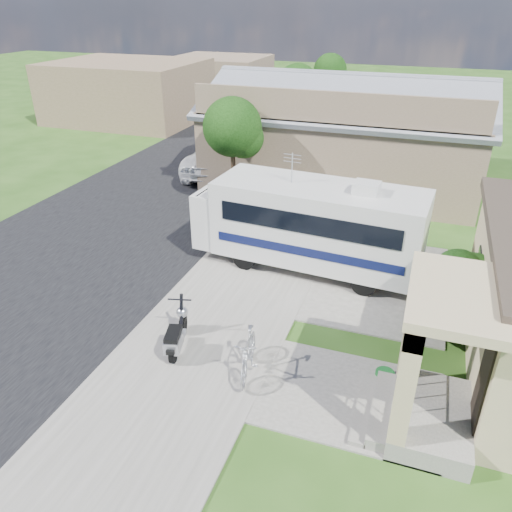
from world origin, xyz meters
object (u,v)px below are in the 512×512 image
(bicycle, at_px, (248,355))
(van, at_px, (261,126))
(garden_hose, at_px, (384,376))
(motorhome, at_px, (310,222))
(scooter, at_px, (177,334))
(shrub, at_px, (455,295))
(pickup_truck, at_px, (223,155))

(bicycle, bearing_deg, van, 98.24)
(van, relative_size, garden_hose, 12.28)
(motorhome, xyz_separation_m, van, (-6.86, 15.31, -0.83))
(motorhome, bearing_deg, scooter, -105.97)
(scooter, bearing_deg, bicycle, -21.55)
(shrub, xyz_separation_m, bicycle, (-4.48, -3.03, -0.80))
(bicycle, xyz_separation_m, pickup_truck, (-6.52, 14.05, 0.32))
(bicycle, height_order, van, van)
(bicycle, distance_m, van, 22.07)
(bicycle, height_order, garden_hose, bicycle)
(shrub, height_order, garden_hose, shrub)
(shrub, bearing_deg, motorhome, 149.32)
(motorhome, height_order, shrub, motorhome)
(motorhome, xyz_separation_m, scooter, (-2.04, -5.45, -1.11))
(motorhome, distance_m, shrub, 5.18)
(pickup_truck, bearing_deg, van, -95.18)
(pickup_truck, bearing_deg, shrub, 127.12)
(bicycle, relative_size, pickup_truck, 0.29)
(scooter, relative_size, garden_hose, 3.93)
(bicycle, xyz_separation_m, garden_hose, (3.12, 0.86, -0.45))
(scooter, distance_m, garden_hose, 5.19)
(motorhome, bearing_deg, bicycle, -85.77)
(pickup_truck, bearing_deg, garden_hose, 118.35)
(pickup_truck, distance_m, garden_hose, 16.35)
(shrub, relative_size, garden_hose, 5.97)
(pickup_truck, bearing_deg, motorhome, 120.18)
(shrub, relative_size, scooter, 1.52)
(scooter, bearing_deg, motorhome, 54.28)
(garden_hose, bearing_deg, van, 116.34)
(van, bearing_deg, pickup_truck, -95.77)
(shrub, xyz_separation_m, pickup_truck, (-10.99, 11.02, -0.48))
(shrub, height_order, pickup_truck, shrub)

